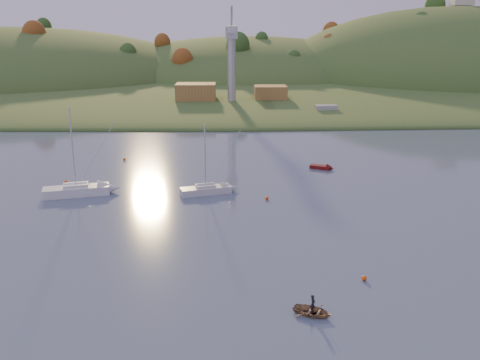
{
  "coord_description": "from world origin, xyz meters",
  "views": [
    {
      "loc": [
        0.39,
        -27.34,
        23.43
      ],
      "look_at": [
        2.12,
        38.14,
        4.12
      ],
      "focal_mm": 40.0,
      "sensor_mm": 36.0,
      "label": 1
    }
  ],
  "objects_px": {
    "sailboat_near": "(206,189)",
    "canoe": "(312,311)",
    "sailboat_far": "(76,190)",
    "red_tender": "(325,168)"
  },
  "relations": [
    {
      "from": "sailboat_near",
      "to": "canoe",
      "type": "xyz_separation_m",
      "value": [
        10.07,
        -33.27,
        -0.33
      ]
    },
    {
      "from": "red_tender",
      "to": "sailboat_near",
      "type": "bearing_deg",
      "value": -119.82
    },
    {
      "from": "canoe",
      "to": "red_tender",
      "type": "height_order",
      "value": "red_tender"
    },
    {
      "from": "sailboat_far",
      "to": "canoe",
      "type": "distance_m",
      "value": 43.55
    },
    {
      "from": "canoe",
      "to": "red_tender",
      "type": "bearing_deg",
      "value": 15.77
    },
    {
      "from": "sailboat_far",
      "to": "canoe",
      "type": "bearing_deg",
      "value": -63.26
    },
    {
      "from": "sailboat_near",
      "to": "sailboat_far",
      "type": "relative_size",
      "value": 0.8
    },
    {
      "from": "sailboat_far",
      "to": "red_tender",
      "type": "xyz_separation_m",
      "value": [
        37.63,
        12.95,
        -0.51
      ]
    },
    {
      "from": "sailboat_far",
      "to": "canoe",
      "type": "relative_size",
      "value": 3.87
    },
    {
      "from": "sailboat_near",
      "to": "canoe",
      "type": "relative_size",
      "value": 3.08
    }
  ]
}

